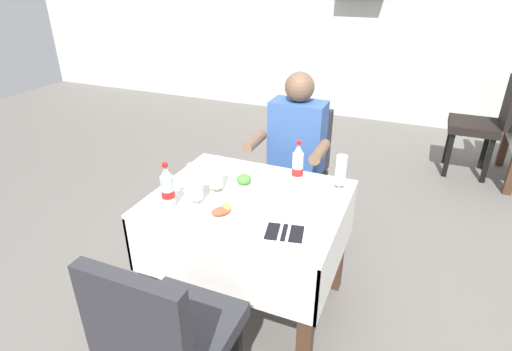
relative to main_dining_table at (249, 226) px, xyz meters
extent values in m
plane|color=#66605B|center=(0.12, 0.05, -0.57)|extent=(11.00, 11.00, 0.00)
cube|color=white|center=(0.00, 0.00, 0.17)|extent=(1.00, 0.82, 0.02)
cube|color=white|center=(0.00, -0.40, 0.00)|extent=(1.00, 0.02, 0.32)
cube|color=white|center=(0.00, 0.40, 0.00)|extent=(1.00, 0.02, 0.32)
cube|color=white|center=(-0.49, 0.00, 0.00)|extent=(0.02, 0.82, 0.32)
cube|color=white|center=(0.49, 0.00, 0.00)|extent=(0.02, 0.82, 0.32)
cube|color=#472D1E|center=(-0.44, -0.35, -0.20)|extent=(0.07, 0.07, 0.73)
cube|color=#472D1E|center=(0.44, -0.35, -0.20)|extent=(0.07, 0.07, 0.73)
cube|color=#472D1E|center=(-0.44, 0.35, -0.20)|extent=(0.07, 0.07, 0.73)
cube|color=#472D1E|center=(0.44, 0.35, -0.20)|extent=(0.07, 0.07, 0.73)
cube|color=#2D2D33|center=(0.00, 0.71, -0.08)|extent=(0.44, 0.44, 0.08)
cube|color=#2D2D33|center=(0.00, 0.96, 0.18)|extent=(0.42, 0.06, 0.44)
cube|color=black|center=(-0.17, 0.54, -0.34)|extent=(0.04, 0.04, 0.45)
cube|color=black|center=(0.17, 0.54, -0.34)|extent=(0.04, 0.04, 0.45)
cube|color=black|center=(-0.17, 0.88, -0.34)|extent=(0.04, 0.04, 0.45)
cube|color=black|center=(0.17, 0.88, -0.34)|extent=(0.04, 0.04, 0.45)
cube|color=#2D2D33|center=(0.00, -0.71, -0.08)|extent=(0.44, 0.44, 0.08)
cube|color=#2D2D33|center=(0.00, -0.96, 0.18)|extent=(0.42, 0.06, 0.44)
cube|color=black|center=(-0.17, -0.54, -0.34)|extent=(0.04, 0.04, 0.45)
cylinder|color=#282D42|center=(-0.05, 0.51, -0.34)|extent=(0.10, 0.10, 0.45)
cylinder|color=#282D42|center=(0.11, 0.51, -0.34)|extent=(0.10, 0.10, 0.45)
cube|color=#282D42|center=(0.03, 0.67, -0.06)|extent=(0.34, 0.36, 0.12)
cube|color=#385B9E|center=(0.03, 0.75, 0.25)|extent=(0.36, 0.20, 0.50)
sphere|color=brown|center=(0.03, 0.75, 0.60)|extent=(0.19, 0.19, 0.19)
cylinder|color=brown|center=(-0.19, 0.52, 0.28)|extent=(0.07, 0.26, 0.07)
cylinder|color=brown|center=(0.24, 0.52, 0.28)|extent=(0.07, 0.26, 0.07)
cube|color=white|center=(-0.06, -0.17, 0.19)|extent=(0.26, 0.26, 0.01)
ellipsoid|color=#C14C33|center=(-0.05, -0.23, 0.21)|extent=(0.11, 0.12, 0.04)
ellipsoid|color=gold|center=(-0.03, -0.20, 0.22)|extent=(0.06, 0.07, 0.06)
cube|color=white|center=(-0.07, 0.13, 0.19)|extent=(0.26, 0.26, 0.01)
ellipsoid|color=#B77A38|center=(-0.07, 0.12, 0.22)|extent=(0.08, 0.08, 0.05)
ellipsoid|color=#4C8E38|center=(-0.07, 0.10, 0.22)|extent=(0.11, 0.11, 0.06)
cylinder|color=white|center=(0.42, 0.27, 0.19)|extent=(0.07, 0.07, 0.01)
cylinder|color=white|center=(0.42, 0.27, 0.20)|extent=(0.02, 0.02, 0.03)
cylinder|color=white|center=(0.42, 0.27, 0.30)|extent=(0.06, 0.06, 0.16)
cylinder|color=black|center=(0.42, 0.27, 0.26)|extent=(0.06, 0.06, 0.08)
cylinder|color=white|center=(-0.22, -0.17, 0.19)|extent=(0.07, 0.07, 0.01)
cylinder|color=white|center=(-0.22, -0.17, 0.20)|extent=(0.02, 0.02, 0.03)
cylinder|color=white|center=(-0.22, -0.17, 0.31)|extent=(0.07, 0.07, 0.19)
cylinder|color=#C68928|center=(-0.22, -0.17, 0.29)|extent=(0.06, 0.06, 0.15)
cylinder|color=white|center=(-0.18, -0.02, 0.19)|extent=(0.07, 0.07, 0.01)
cylinder|color=white|center=(-0.18, -0.02, 0.20)|extent=(0.02, 0.02, 0.03)
cylinder|color=white|center=(-0.18, -0.02, 0.30)|extent=(0.07, 0.07, 0.17)
cylinder|color=gold|center=(-0.18, -0.02, 0.26)|extent=(0.07, 0.07, 0.07)
cylinder|color=silver|center=(0.20, 0.22, 0.28)|extent=(0.06, 0.06, 0.19)
cylinder|color=red|center=(0.20, 0.22, 0.27)|extent=(0.06, 0.06, 0.04)
cone|color=silver|center=(0.20, 0.22, 0.40)|extent=(0.05, 0.05, 0.05)
cylinder|color=red|center=(0.20, 0.22, 0.44)|extent=(0.03, 0.03, 0.02)
cylinder|color=silver|center=(-0.33, -0.25, 0.27)|extent=(0.07, 0.07, 0.17)
cylinder|color=red|center=(-0.33, -0.25, 0.26)|extent=(0.07, 0.07, 0.04)
cone|color=silver|center=(-0.33, -0.25, 0.38)|extent=(0.06, 0.06, 0.05)
cylinder|color=red|center=(-0.33, -0.25, 0.42)|extent=(0.03, 0.03, 0.02)
cube|color=black|center=(0.29, -0.24, 0.19)|extent=(0.19, 0.16, 0.01)
cube|color=silver|center=(0.27, -0.25, 0.19)|extent=(0.05, 0.19, 0.01)
cube|color=silver|center=(0.30, -0.24, 0.19)|extent=(0.05, 0.19, 0.01)
cube|color=white|center=(1.56, 2.51, 0.00)|extent=(0.02, 0.79, 0.32)
cube|color=#472D1E|center=(1.61, 2.84, -0.20)|extent=(0.07, 0.07, 0.73)
cube|color=black|center=(1.25, 2.51, -0.08)|extent=(0.44, 0.44, 0.08)
cube|color=black|center=(1.50, 2.51, 0.18)|extent=(0.06, 0.42, 0.44)
cube|color=black|center=(1.08, 2.68, -0.34)|extent=(0.04, 0.04, 0.45)
cube|color=black|center=(1.08, 2.34, -0.34)|extent=(0.04, 0.04, 0.45)
cube|color=black|center=(1.42, 2.68, -0.34)|extent=(0.04, 0.04, 0.45)
cube|color=black|center=(1.42, 2.34, -0.34)|extent=(0.04, 0.04, 0.45)
camera|label=1|loc=(0.77, -1.73, 1.26)|focal=28.79mm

